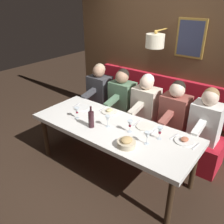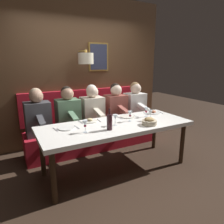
{
  "view_description": "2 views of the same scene",
  "coord_description": "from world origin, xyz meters",
  "px_view_note": "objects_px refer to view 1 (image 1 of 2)",
  "views": [
    {
      "loc": [
        -2.16,
        -1.66,
        2.33
      ],
      "look_at": [
        0.05,
        0.05,
        0.92
      ],
      "focal_mm": 37.73,
      "sensor_mm": 36.0,
      "label": 1
    },
    {
      "loc": [
        -2.53,
        1.45,
        1.66
      ],
      "look_at": [
        0.05,
        0.05,
        0.92
      ],
      "focal_mm": 32.63,
      "sensor_mm": 36.0,
      "label": 2
    }
  ],
  "objects_px": {
    "diner_far": "(122,93)",
    "wine_glass_1": "(130,124)",
    "diner_farthest": "(99,87)",
    "diner_near": "(175,108)",
    "bread_bowl": "(126,143)",
    "wine_glass_0": "(108,119)",
    "diner_nearest": "(206,117)",
    "dining_table": "(113,131)",
    "wine_glass_4": "(147,135)",
    "wine_glass_3": "(77,111)",
    "wine_bottle": "(91,119)",
    "wine_glass_2": "(160,131)",
    "diner_middle": "(146,100)"
  },
  "relations": [
    {
      "from": "diner_middle",
      "to": "diner_farthest",
      "type": "relative_size",
      "value": 1.0
    },
    {
      "from": "wine_glass_0",
      "to": "bread_bowl",
      "type": "relative_size",
      "value": 0.75
    },
    {
      "from": "wine_glass_4",
      "to": "wine_bottle",
      "type": "height_order",
      "value": "wine_bottle"
    },
    {
      "from": "wine_glass_1",
      "to": "wine_glass_3",
      "type": "relative_size",
      "value": 1.0
    },
    {
      "from": "wine_glass_4",
      "to": "wine_bottle",
      "type": "xyz_separation_m",
      "value": [
        -0.1,
        0.78,
        -0.0
      ]
    },
    {
      "from": "dining_table",
      "to": "wine_glass_4",
      "type": "bearing_deg",
      "value": -97.86
    },
    {
      "from": "wine_glass_2",
      "to": "wine_glass_0",
      "type": "bearing_deg",
      "value": 102.71
    },
    {
      "from": "diner_near",
      "to": "wine_glass_0",
      "type": "relative_size",
      "value": 4.82
    },
    {
      "from": "diner_farthest",
      "to": "diner_near",
      "type": "bearing_deg",
      "value": -90.0
    },
    {
      "from": "dining_table",
      "to": "wine_glass_4",
      "type": "distance_m",
      "value": 0.6
    },
    {
      "from": "wine_glass_4",
      "to": "diner_far",
      "type": "bearing_deg",
      "value": 47.47
    },
    {
      "from": "wine_bottle",
      "to": "bread_bowl",
      "type": "relative_size",
      "value": 1.36
    },
    {
      "from": "wine_glass_1",
      "to": "wine_glass_3",
      "type": "bearing_deg",
      "value": 100.21
    },
    {
      "from": "diner_farthest",
      "to": "wine_glass_0",
      "type": "bearing_deg",
      "value": -134.67
    },
    {
      "from": "diner_nearest",
      "to": "wine_glass_3",
      "type": "xyz_separation_m",
      "value": [
        -1.0,
        1.49,
        0.04
      ]
    },
    {
      "from": "diner_near",
      "to": "wine_glass_2",
      "type": "bearing_deg",
      "value": -169.06
    },
    {
      "from": "bread_bowl",
      "to": "diner_middle",
      "type": "bearing_deg",
      "value": 20.07
    },
    {
      "from": "diner_far",
      "to": "bread_bowl",
      "type": "distance_m",
      "value": 1.45
    },
    {
      "from": "diner_middle",
      "to": "wine_glass_0",
      "type": "bearing_deg",
      "value": 177.84
    },
    {
      "from": "wine_glass_3",
      "to": "wine_bottle",
      "type": "xyz_separation_m",
      "value": [
        -0.07,
        -0.33,
        0.0
      ]
    },
    {
      "from": "dining_table",
      "to": "diner_far",
      "type": "bearing_deg",
      "value": 28.43
    },
    {
      "from": "diner_far",
      "to": "wine_glass_0",
      "type": "bearing_deg",
      "value": -155.12
    },
    {
      "from": "wine_glass_2",
      "to": "diner_nearest",
      "type": "bearing_deg",
      "value": -21.87
    },
    {
      "from": "diner_near",
      "to": "diner_middle",
      "type": "height_order",
      "value": "same"
    },
    {
      "from": "diner_nearest",
      "to": "bread_bowl",
      "type": "relative_size",
      "value": 3.6
    },
    {
      "from": "diner_nearest",
      "to": "diner_far",
      "type": "distance_m",
      "value": 1.42
    },
    {
      "from": "diner_nearest",
      "to": "diner_farthest",
      "type": "height_order",
      "value": "same"
    },
    {
      "from": "diner_near",
      "to": "diner_far",
      "type": "distance_m",
      "value": 0.96
    },
    {
      "from": "diner_farthest",
      "to": "bread_bowl",
      "type": "distance_m",
      "value": 1.8
    },
    {
      "from": "diner_farthest",
      "to": "wine_glass_2",
      "type": "bearing_deg",
      "value": -115.49
    },
    {
      "from": "diner_far",
      "to": "wine_glass_1",
      "type": "relative_size",
      "value": 4.82
    },
    {
      "from": "diner_near",
      "to": "bread_bowl",
      "type": "height_order",
      "value": "diner_near"
    },
    {
      "from": "diner_middle",
      "to": "bread_bowl",
      "type": "relative_size",
      "value": 3.6
    },
    {
      "from": "diner_near",
      "to": "wine_glass_1",
      "type": "xyz_separation_m",
      "value": [
        -0.86,
        0.23,
        0.04
      ]
    },
    {
      "from": "dining_table",
      "to": "wine_glass_3",
      "type": "bearing_deg",
      "value": 102.29
    },
    {
      "from": "diner_nearest",
      "to": "diner_middle",
      "type": "bearing_deg",
      "value": 90.0
    },
    {
      "from": "wine_glass_3",
      "to": "diner_near",
      "type": "bearing_deg",
      "value": -45.84
    },
    {
      "from": "wine_glass_3",
      "to": "wine_glass_2",
      "type": "bearing_deg",
      "value": -79.06
    },
    {
      "from": "diner_near",
      "to": "wine_glass_4",
      "type": "xyz_separation_m",
      "value": [
        -0.96,
        -0.08,
        0.04
      ]
    },
    {
      "from": "diner_middle",
      "to": "diner_far",
      "type": "distance_m",
      "value": 0.46
    },
    {
      "from": "diner_far",
      "to": "wine_glass_1",
      "type": "height_order",
      "value": "diner_far"
    },
    {
      "from": "wine_glass_2",
      "to": "diner_far",
      "type": "bearing_deg",
      "value": 55.23
    },
    {
      "from": "wine_glass_0",
      "to": "wine_glass_1",
      "type": "height_order",
      "value": "same"
    },
    {
      "from": "wine_glass_0",
      "to": "wine_glass_4",
      "type": "xyz_separation_m",
      "value": [
        -0.03,
        -0.62,
        0.0
      ]
    },
    {
      "from": "wine_glass_1",
      "to": "bread_bowl",
      "type": "height_order",
      "value": "wine_glass_1"
    },
    {
      "from": "wine_glass_2",
      "to": "wine_glass_3",
      "type": "height_order",
      "value": "same"
    },
    {
      "from": "dining_table",
      "to": "wine_glass_2",
      "type": "relative_size",
      "value": 13.94
    },
    {
      "from": "dining_table",
      "to": "wine_glass_3",
      "type": "distance_m",
      "value": 0.59
    },
    {
      "from": "diner_far",
      "to": "wine_glass_1",
      "type": "xyz_separation_m",
      "value": [
        -0.86,
        -0.74,
        0.04
      ]
    },
    {
      "from": "diner_far",
      "to": "wine_glass_4",
      "type": "distance_m",
      "value": 1.42
    }
  ]
}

